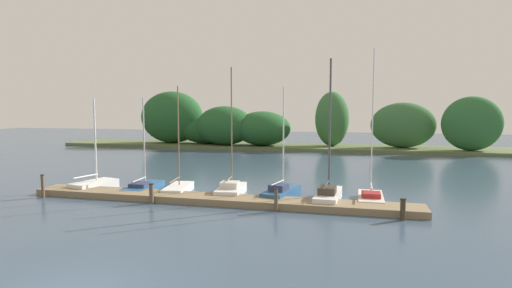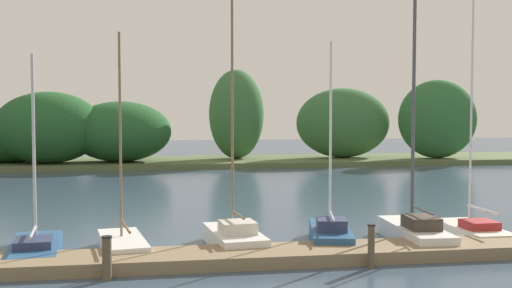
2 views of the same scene
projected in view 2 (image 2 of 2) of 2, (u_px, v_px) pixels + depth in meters
dock_pier at (230, 257)px, 17.04m from camera, size 21.72×1.80×0.35m
far_shore at (129, 128)px, 45.79m from camera, size 63.25×8.27×7.46m
sailboat_1 at (35, 246)px, 18.06m from camera, size 1.69×4.09×5.80m
sailboat_2 at (122, 243)px, 18.30m from camera, size 1.65×3.53×6.44m
sailboat_3 at (234, 236)px, 18.93m from camera, size 1.67×3.57×7.50m
sailboat_4 at (330, 233)px, 19.44m from camera, size 1.85×3.67×6.31m
sailboat_5 at (414, 229)px, 19.59m from camera, size 1.37×4.19×7.79m
sailboat_6 at (472, 228)px, 20.51m from camera, size 1.32×3.52×8.33m
mooring_piling_1 at (107, 258)px, 15.35m from camera, size 0.27×0.27×1.10m
mooring_piling_2 at (371, 246)px, 16.53m from camera, size 0.21×0.21×1.17m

